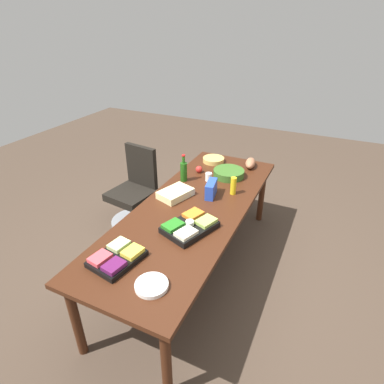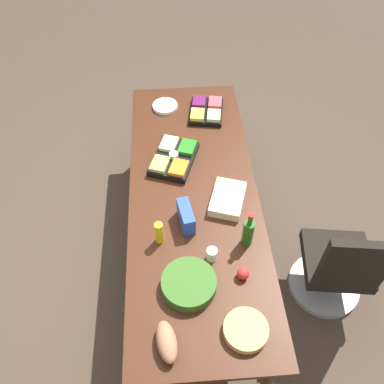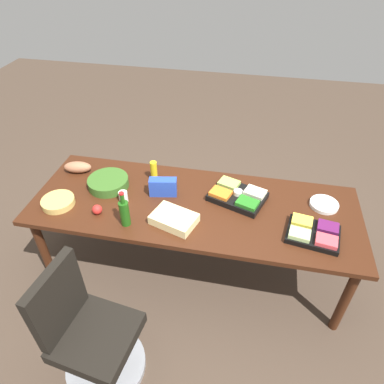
{
  "view_description": "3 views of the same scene",
  "coord_description": "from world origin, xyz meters",
  "px_view_note": "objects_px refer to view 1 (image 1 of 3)",
  "views": [
    {
      "loc": [
        2.24,
        1.06,
        2.29
      ],
      "look_at": [
        -0.1,
        -0.05,
        0.85
      ],
      "focal_mm": 29.57,
      "sensor_mm": 36.0,
      "label": 1
    },
    {
      "loc": [
        -1.89,
        0.15,
        3.0
      ],
      "look_at": [
        -0.04,
        0.02,
        0.82
      ],
      "focal_mm": 37.72,
      "sensor_mm": 36.0,
      "label": 2
    },
    {
      "loc": [
        0.4,
        -2.04,
        2.55
      ],
      "look_at": [
        -0.02,
        0.04,
        0.85
      ],
      "focal_mm": 32.44,
      "sensor_mm": 36.0,
      "label": 3
    }
  ],
  "objects_px": {
    "conference_table": "(193,213)",
    "mustard_bottle": "(233,186)",
    "paper_plate_stack": "(152,285)",
    "bread_loaf": "(250,163)",
    "office_chair": "(135,196)",
    "salad_bowl": "(229,173)",
    "sheet_cake": "(175,193)",
    "chip_bowl": "(214,160)",
    "veggie_tray": "(190,226)",
    "fruit_platter": "(117,257)",
    "apple_red": "(199,169)",
    "chip_bag_blue": "(211,189)",
    "paper_cup": "(209,177)",
    "wine_bottle": "(184,171)"
  },
  "relations": [
    {
      "from": "conference_table",
      "to": "mustard_bottle",
      "type": "bearing_deg",
      "value": 147.46
    },
    {
      "from": "paper_plate_stack",
      "to": "bread_loaf",
      "type": "relative_size",
      "value": 0.92
    },
    {
      "from": "office_chair",
      "to": "salad_bowl",
      "type": "bearing_deg",
      "value": 103.03
    },
    {
      "from": "salad_bowl",
      "to": "bread_loaf",
      "type": "xyz_separation_m",
      "value": [
        -0.34,
        0.14,
        0.01
      ]
    },
    {
      "from": "sheet_cake",
      "to": "chip_bowl",
      "type": "distance_m",
      "value": 0.94
    },
    {
      "from": "veggie_tray",
      "to": "mustard_bottle",
      "type": "height_order",
      "value": "mustard_bottle"
    },
    {
      "from": "paper_plate_stack",
      "to": "fruit_platter",
      "type": "xyz_separation_m",
      "value": [
        -0.11,
        -0.36,
        0.02
      ]
    },
    {
      "from": "office_chair",
      "to": "salad_bowl",
      "type": "relative_size",
      "value": 2.88
    },
    {
      "from": "conference_table",
      "to": "fruit_platter",
      "type": "relative_size",
      "value": 6.43
    },
    {
      "from": "salad_bowl",
      "to": "apple_red",
      "type": "height_order",
      "value": "salad_bowl"
    },
    {
      "from": "fruit_platter",
      "to": "chip_bowl",
      "type": "distance_m",
      "value": 1.94
    },
    {
      "from": "veggie_tray",
      "to": "chip_bag_blue",
      "type": "relative_size",
      "value": 2.26
    },
    {
      "from": "conference_table",
      "to": "apple_red",
      "type": "distance_m",
      "value": 0.75
    },
    {
      "from": "conference_table",
      "to": "apple_red",
      "type": "relative_size",
      "value": 33.93
    },
    {
      "from": "sheet_cake",
      "to": "fruit_platter",
      "type": "relative_size",
      "value": 0.8
    },
    {
      "from": "office_chair",
      "to": "chip_bowl",
      "type": "bearing_deg",
      "value": 124.65
    },
    {
      "from": "conference_table",
      "to": "chip_bag_blue",
      "type": "relative_size",
      "value": 11.72
    },
    {
      "from": "paper_plate_stack",
      "to": "sheet_cake",
      "type": "relative_size",
      "value": 0.69
    },
    {
      "from": "bread_loaf",
      "to": "mustard_bottle",
      "type": "distance_m",
      "value": 0.69
    },
    {
      "from": "conference_table",
      "to": "sheet_cake",
      "type": "xyz_separation_m",
      "value": [
        -0.1,
        -0.23,
        0.1
      ]
    },
    {
      "from": "paper_plate_stack",
      "to": "veggie_tray",
      "type": "relative_size",
      "value": 0.44
    },
    {
      "from": "veggie_tray",
      "to": "bread_loaf",
      "type": "bearing_deg",
      "value": 176.06
    },
    {
      "from": "conference_table",
      "to": "paper_cup",
      "type": "bearing_deg",
      "value": -172.35
    },
    {
      "from": "sheet_cake",
      "to": "fruit_platter",
      "type": "bearing_deg",
      "value": 3.3
    },
    {
      "from": "chip_bag_blue",
      "to": "sheet_cake",
      "type": "distance_m",
      "value": 0.35
    },
    {
      "from": "wine_bottle",
      "to": "chip_bowl",
      "type": "distance_m",
      "value": 0.61
    },
    {
      "from": "sheet_cake",
      "to": "paper_cup",
      "type": "xyz_separation_m",
      "value": [
        -0.45,
        0.16,
        0.01
      ]
    },
    {
      "from": "paper_plate_stack",
      "to": "chip_bag_blue",
      "type": "distance_m",
      "value": 1.28
    },
    {
      "from": "sheet_cake",
      "to": "bread_loaf",
      "type": "relative_size",
      "value": 1.33
    },
    {
      "from": "conference_table",
      "to": "paper_cup",
      "type": "xyz_separation_m",
      "value": [
        -0.55,
        -0.07,
        0.11
      ]
    },
    {
      "from": "wine_bottle",
      "to": "chip_bowl",
      "type": "height_order",
      "value": "wine_bottle"
    },
    {
      "from": "salad_bowl",
      "to": "office_chair",
      "type": "bearing_deg",
      "value": -76.97
    },
    {
      "from": "fruit_platter",
      "to": "office_chair",
      "type": "bearing_deg",
      "value": -148.78
    },
    {
      "from": "conference_table",
      "to": "salad_bowl",
      "type": "relative_size",
      "value": 7.69
    },
    {
      "from": "apple_red",
      "to": "salad_bowl",
      "type": "bearing_deg",
      "value": 97.73
    },
    {
      "from": "veggie_tray",
      "to": "apple_red",
      "type": "relative_size",
      "value": 6.53
    },
    {
      "from": "fruit_platter",
      "to": "apple_red",
      "type": "height_order",
      "value": "apple_red"
    },
    {
      "from": "paper_plate_stack",
      "to": "apple_red",
      "type": "xyz_separation_m",
      "value": [
        -1.71,
        -0.43,
        0.02
      ]
    },
    {
      "from": "salad_bowl",
      "to": "chip_bowl",
      "type": "xyz_separation_m",
      "value": [
        -0.3,
        -0.3,
        -0.01
      ]
    },
    {
      "from": "wine_bottle",
      "to": "salad_bowl",
      "type": "bearing_deg",
      "value": 126.65
    },
    {
      "from": "paper_plate_stack",
      "to": "chip_bag_blue",
      "type": "xyz_separation_m",
      "value": [
        -1.27,
        -0.11,
        0.06
      ]
    },
    {
      "from": "office_chair",
      "to": "chip_bag_blue",
      "type": "distance_m",
      "value": 1.21
    },
    {
      "from": "salad_bowl",
      "to": "sheet_cake",
      "type": "height_order",
      "value": "salad_bowl"
    },
    {
      "from": "wine_bottle",
      "to": "chip_bowl",
      "type": "xyz_separation_m",
      "value": [
        -0.6,
        0.1,
        -0.09
      ]
    },
    {
      "from": "office_chair",
      "to": "veggie_tray",
      "type": "distance_m",
      "value": 1.47
    },
    {
      "from": "paper_cup",
      "to": "bread_loaf",
      "type": "bearing_deg",
      "value": 150.55
    },
    {
      "from": "office_chair",
      "to": "bread_loaf",
      "type": "relative_size",
      "value": 4.02
    },
    {
      "from": "conference_table",
      "to": "chip_bag_blue",
      "type": "xyz_separation_m",
      "value": [
        -0.27,
        0.07,
        0.14
      ]
    },
    {
      "from": "office_chair",
      "to": "veggie_tray",
      "type": "relative_size",
      "value": 1.95
    },
    {
      "from": "conference_table",
      "to": "salad_bowl",
      "type": "height_order",
      "value": "salad_bowl"
    }
  ]
}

